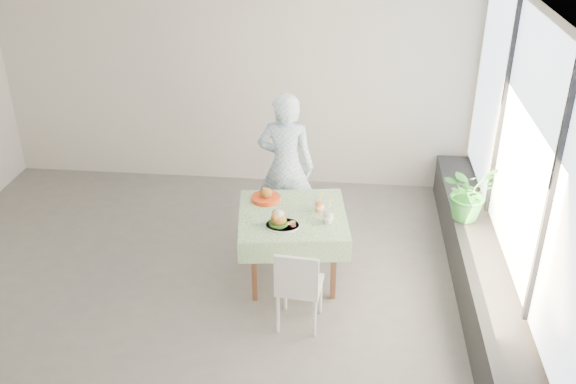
# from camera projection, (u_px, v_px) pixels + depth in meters

# --- Properties ---
(floor) EXTENTS (6.00, 6.00, 0.00)m
(floor) POSITION_uv_depth(u_px,v_px,m) (195.00, 286.00, 6.47)
(floor) COLOR #5C5A57
(floor) RESTS_ON ground
(ceiling) EXTENTS (6.00, 6.00, 0.00)m
(ceiling) POSITION_uv_depth(u_px,v_px,m) (172.00, 3.00, 5.18)
(ceiling) COLOR white
(ceiling) RESTS_ON ground
(wall_back) EXTENTS (6.00, 0.02, 2.80)m
(wall_back) POSITION_uv_depth(u_px,v_px,m) (234.00, 78.00, 8.03)
(wall_back) COLOR beige
(wall_back) RESTS_ON ground
(wall_front) EXTENTS (6.00, 0.02, 2.80)m
(wall_front) POSITION_uv_depth(u_px,v_px,m) (76.00, 344.00, 3.62)
(wall_front) COLOR beige
(wall_front) RESTS_ON ground
(wall_right) EXTENTS (0.02, 5.00, 2.80)m
(wall_right) POSITION_uv_depth(u_px,v_px,m) (523.00, 175.00, 5.55)
(wall_right) COLOR beige
(wall_right) RESTS_ON ground
(window_pane) EXTENTS (0.01, 4.80, 2.18)m
(window_pane) POSITION_uv_depth(u_px,v_px,m) (525.00, 149.00, 5.44)
(window_pane) COLOR #D1E0F9
(window_pane) RESTS_ON ground
(window_ledge) EXTENTS (0.40, 4.80, 0.50)m
(window_ledge) POSITION_uv_depth(u_px,v_px,m) (481.00, 283.00, 6.10)
(window_ledge) COLOR black
(window_ledge) RESTS_ON ground
(cafe_table) EXTENTS (1.17, 1.17, 0.74)m
(cafe_table) POSITION_uv_depth(u_px,v_px,m) (292.00, 238.00, 6.42)
(cafe_table) COLOR brown
(cafe_table) RESTS_ON ground
(chair_far) EXTENTS (0.46, 0.46, 0.82)m
(chair_far) POSITION_uv_depth(u_px,v_px,m) (291.00, 218.00, 7.19)
(chair_far) COLOR white
(chair_far) RESTS_ON ground
(chair_near) EXTENTS (0.43, 0.43, 0.83)m
(chair_near) POSITION_uv_depth(u_px,v_px,m) (299.00, 301.00, 5.85)
(chair_near) COLOR white
(chair_near) RESTS_ON ground
(diner) EXTENTS (0.65, 0.45, 1.70)m
(diner) POSITION_uv_depth(u_px,v_px,m) (286.00, 167.00, 7.00)
(diner) COLOR #8FBFE5
(diner) RESTS_ON ground
(main_dish) EXTENTS (0.33, 0.33, 0.17)m
(main_dish) POSITION_uv_depth(u_px,v_px,m) (280.00, 221.00, 6.05)
(main_dish) COLOR white
(main_dish) RESTS_ON cafe_table
(juice_cup_orange) EXTENTS (0.09, 0.09, 0.26)m
(juice_cup_orange) POSITION_uv_depth(u_px,v_px,m) (319.00, 206.00, 6.31)
(juice_cup_orange) COLOR white
(juice_cup_orange) RESTS_ON cafe_table
(juice_cup_lemonade) EXTENTS (0.11, 0.11, 0.30)m
(juice_cup_lemonade) POSITION_uv_depth(u_px,v_px,m) (328.00, 216.00, 6.11)
(juice_cup_lemonade) COLOR white
(juice_cup_lemonade) RESTS_ON cafe_table
(second_dish) EXTENTS (0.30, 0.30, 0.14)m
(second_dish) POSITION_uv_depth(u_px,v_px,m) (266.00, 197.00, 6.52)
(second_dish) COLOR red
(second_dish) RESTS_ON cafe_table
(potted_plant) EXTENTS (0.72, 0.71, 0.60)m
(potted_plant) POSITION_uv_depth(u_px,v_px,m) (469.00, 192.00, 6.58)
(potted_plant) COLOR #2E7B29
(potted_plant) RESTS_ON window_ledge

